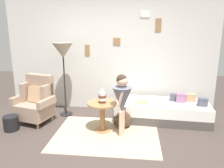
{
  "coord_description": "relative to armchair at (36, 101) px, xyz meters",
  "views": [
    {
      "loc": [
        0.6,
        -3.19,
        1.92
      ],
      "look_at": [
        0.15,
        0.95,
        0.85
      ],
      "focal_mm": 35.86,
      "sensor_mm": 36.0,
      "label": 1
    }
  ],
  "objects": [
    {
      "name": "ground_plane",
      "position": [
        1.41,
        -0.95,
        -0.44
      ],
      "size": [
        12.0,
        12.0,
        0.0
      ],
      "primitive_type": "plane",
      "color": "#423833"
    },
    {
      "name": "gallery_wall",
      "position": [
        1.41,
        1.0,
        0.86
      ],
      "size": [
        4.8,
        0.12,
        2.6
      ],
      "color": "beige",
      "rests_on": "ground"
    },
    {
      "name": "rug",
      "position": [
        1.5,
        -0.43,
        -0.43
      ],
      "size": [
        1.88,
        1.48,
        0.01
      ],
      "primitive_type": "cube",
      "color": "tan",
      "rests_on": "ground"
    },
    {
      "name": "armchair",
      "position": [
        0.0,
        0.0,
        0.0
      ],
      "size": [
        0.86,
        0.73,
        0.97
      ],
      "color": "tan",
      "rests_on": "ground"
    },
    {
      "name": "daybed",
      "position": [
        2.57,
        0.35,
        -0.24
      ],
      "size": [
        1.95,
        0.92,
        0.4
      ],
      "color": "#4C4742",
      "rests_on": "ground"
    },
    {
      "name": "pillow_head",
      "position": [
        3.33,
        0.2,
        0.04
      ],
      "size": [
        0.18,
        0.12,
        0.16
      ],
      "primitive_type": "cube",
      "rotation": [
        0.0,
        0.0,
        -0.02
      ],
      "color": "#474C56",
      "rests_on": "daybed"
    },
    {
      "name": "pillow_mid",
      "position": [
        3.16,
        0.46,
        0.04
      ],
      "size": [
        0.2,
        0.12,
        0.17
      ],
      "primitive_type": "cube",
      "rotation": [
        0.0,
        0.0,
        -0.01
      ],
      "color": "tan",
      "rests_on": "daybed"
    },
    {
      "name": "pillow_back",
      "position": [
        2.95,
        0.39,
        0.05
      ],
      "size": [
        0.19,
        0.13,
        0.19
      ],
      "primitive_type": "cube",
      "rotation": [
        0.0,
        0.0,
        -0.05
      ],
      "color": "gray",
      "rests_on": "daybed"
    },
    {
      "name": "pillow_extra",
      "position": [
        2.85,
        0.47,
        0.04
      ],
      "size": [
        0.23,
        0.15,
        0.15
      ],
      "primitive_type": "cube",
      "rotation": [
        0.0,
        0.0,
        -0.17
      ],
      "color": "#474C56",
      "rests_on": "daybed"
    },
    {
      "name": "side_table",
      "position": [
        1.4,
        -0.28,
        -0.04
      ],
      "size": [
        0.56,
        0.56,
        0.57
      ],
      "color": "#9E7042",
      "rests_on": "ground"
    },
    {
      "name": "vase_striped",
      "position": [
        1.41,
        -0.29,
        0.23
      ],
      "size": [
        0.15,
        0.15,
        0.26
      ],
      "color": "brown",
      "rests_on": "side_table"
    },
    {
      "name": "floor_lamp",
      "position": [
        0.47,
        0.44,
        0.95
      ],
      "size": [
        0.44,
        0.44,
        1.6
      ],
      "color": "black",
      "rests_on": "ground"
    },
    {
      "name": "person_child",
      "position": [
        1.78,
        -0.43,
        0.29
      ],
      "size": [
        0.34,
        0.34,
        1.14
      ],
      "color": "#D8AD8E",
      "rests_on": "ground"
    },
    {
      "name": "book_on_daybed",
      "position": [
        2.15,
        0.26,
        -0.02
      ],
      "size": [
        0.25,
        0.2,
        0.03
      ],
      "primitive_type": "cube",
      "rotation": [
        0.0,
        0.0,
        0.2
      ],
      "color": "tan",
      "rests_on": "daybed"
    },
    {
      "name": "demijohn_near",
      "position": [
        1.79,
        -0.08,
        -0.27
      ],
      "size": [
        0.32,
        0.32,
        0.41
      ],
      "color": "#473323",
      "rests_on": "ground"
    },
    {
      "name": "magazine_basket",
      "position": [
        -0.33,
        -0.44,
        -0.3
      ],
      "size": [
        0.28,
        0.28,
        0.28
      ],
      "primitive_type": "cylinder",
      "color": "black",
      "rests_on": "ground"
    }
  ]
}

